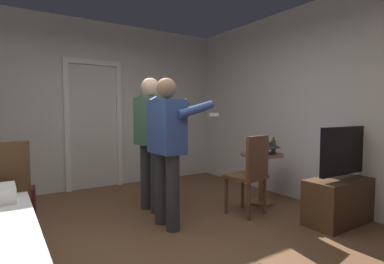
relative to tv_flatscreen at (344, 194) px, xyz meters
name	(u,v)px	position (x,y,z in m)	size (l,w,h in m)	color
ground_plane	(153,251)	(-2.19, 0.51, -0.33)	(5.83, 5.83, 0.00)	brown
wall_back	(81,105)	(-2.19, 3.22, 1.06)	(5.23, 0.12, 2.78)	beige
wall_right	(325,104)	(0.36, 0.51, 1.06)	(0.12, 5.54, 2.78)	beige
doorway_frame	(94,115)	(-2.01, 3.14, 0.89)	(0.93, 0.08, 2.13)	white
tv_flatscreen	(344,194)	(0.00, 0.00, 0.00)	(1.03, 0.40, 1.11)	#4C331E
side_table	(262,170)	(-0.29, 1.02, 0.14)	(0.59, 0.59, 0.70)	brown
laptop	(263,150)	(-0.31, 0.98, 0.43)	(0.35, 0.35, 0.16)	black
bottle_on_table	(273,147)	(-0.15, 0.94, 0.47)	(0.06, 0.06, 0.23)	#333D0F
wooden_chair	(251,172)	(-0.76, 0.75, 0.22)	(0.49, 0.49, 0.99)	brown
person_blue_shirt	(167,141)	(-1.79, 0.97, 0.63)	(0.63, 0.60, 1.64)	#333338
person_striped_shirt	(151,135)	(-1.70, 1.57, 0.65)	(0.70, 0.58, 1.71)	#333338
suitcase_dark	(7,205)	(-3.29, 2.20, -0.15)	(0.59, 0.30, 0.35)	#4C1919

